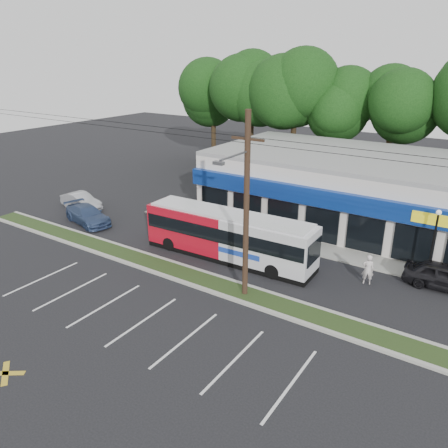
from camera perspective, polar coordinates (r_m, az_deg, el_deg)
ground at (r=25.22m, az=-4.38°, el=-8.25°), size 120.00×120.00×0.00m
grass_strip at (r=25.88m, az=-3.02°, el=-7.25°), size 40.00×1.60×0.12m
curb_south at (r=25.29m, az=-4.18°, el=-7.98°), size 40.00×0.25×0.14m
curb_north at (r=26.48m, az=-1.93°, el=-6.51°), size 40.00×0.25×0.14m
sidewalk at (r=30.22m, az=13.88°, el=-3.55°), size 32.00×2.20×0.10m
strip_mall at (r=35.47m, az=18.93°, el=4.09°), size 25.00×12.55×5.30m
utility_pole at (r=22.25m, az=2.49°, el=2.95°), size 50.00×2.77×10.00m
lamp_post at (r=27.87m, az=25.79°, el=-1.40°), size 0.30×0.30×4.25m
tree_line at (r=44.45m, az=21.56°, el=14.64°), size 46.76×6.76×11.83m
metrobus at (r=27.98m, az=0.61°, el=-1.37°), size 11.62×2.82×3.10m
car_dark at (r=27.66m, az=26.90°, el=-6.14°), size 4.42×1.85×1.49m
car_silver at (r=39.51m, az=-18.17°, el=2.87°), size 4.24×1.74×1.37m
car_blue at (r=35.84m, az=-17.39°, el=1.15°), size 5.15×3.03×1.40m
pedestrian_a at (r=26.44m, az=18.28°, el=-5.66°), size 0.76×0.62×1.82m
pedestrian_b at (r=28.57m, az=6.42°, el=-2.67°), size 1.07×0.98×1.77m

